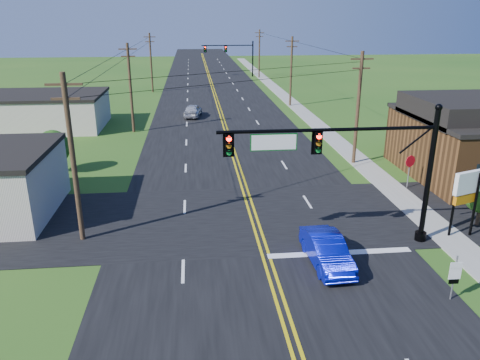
{
  "coord_description": "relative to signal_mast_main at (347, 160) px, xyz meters",
  "views": [
    {
      "loc": [
        -3.28,
        -13.78,
        11.61
      ],
      "look_at": [
        -0.85,
        10.0,
        3.14
      ],
      "focal_mm": 35.0,
      "sensor_mm": 36.0,
      "label": 1
    }
  ],
  "objects": [
    {
      "name": "stop_sign",
      "position": [
        7.31,
        7.88,
        -2.99
      ],
      "size": [
        0.83,
        0.34,
        2.44
      ],
      "rotation": [
        0.0,
        0.0,
        0.35
      ],
      "color": "slate",
      "rests_on": "ground"
    },
    {
      "name": "signal_mast_main",
      "position": [
        0.0,
        0.0,
        0.0
      ],
      "size": [
        11.3,
        0.6,
        7.48
      ],
      "color": "black",
      "rests_on": "ground"
    },
    {
      "name": "road_cross",
      "position": [
        -4.34,
        4.0,
        -4.73
      ],
      "size": [
        70.0,
        10.0,
        0.04
      ],
      "primitive_type": "cube",
      "color": "black",
      "rests_on": "ground"
    },
    {
      "name": "sidewalk",
      "position": [
        6.16,
        32.0,
        -4.71
      ],
      "size": [
        2.0,
        160.0,
        0.08
      ],
      "primitive_type": "cube",
      "color": "gray",
      "rests_on": "ground"
    },
    {
      "name": "utility_pole_left_b",
      "position": [
        -13.84,
        27.0,
        -0.03
      ],
      "size": [
        1.8,
        0.28,
        9.0
      ],
      "color": "#362618",
      "rests_on": "ground"
    },
    {
      "name": "utility_pole_right_a",
      "position": [
        5.46,
        14.0,
        -0.03
      ],
      "size": [
        1.8,
        0.28,
        9.0
      ],
      "color": "#362618",
      "rests_on": "ground"
    },
    {
      "name": "road_main",
      "position": [
        -4.34,
        42.0,
        -4.73
      ],
      "size": [
        16.0,
        220.0,
        0.04
      ],
      "primitive_type": "cube",
      "color": "black",
      "rests_on": "ground"
    },
    {
      "name": "ground",
      "position": [
        -4.34,
        -8.0,
        -4.75
      ],
      "size": [
        260.0,
        260.0,
        0.0
      ],
      "primitive_type": "plane",
      "color": "#244F16",
      "rests_on": "ground"
    },
    {
      "name": "route_sign",
      "position": [
        3.16,
        -5.53,
        -3.51
      ],
      "size": [
        0.53,
        0.08,
        2.14
      ],
      "rotation": [
        0.0,
        0.0,
        -0.02
      ],
      "color": "slate",
      "rests_on": "ground"
    },
    {
      "name": "signal_mast_far",
      "position": [
        0.1,
        72.0,
        -0.2
      ],
      "size": [
        10.98,
        0.6,
        7.48
      ],
      "color": "black",
      "rests_on": "ground"
    },
    {
      "name": "blue_car",
      "position": [
        -1.36,
        -2.03,
        -4.01
      ],
      "size": [
        1.79,
        4.58,
        1.48
      ],
      "primitive_type": "imported",
      "rotation": [
        0.0,
        0.0,
        0.05
      ],
      "color": "#0710A8",
      "rests_on": "ground"
    },
    {
      "name": "pylon_sign",
      "position": [
        6.89,
        0.3,
        -1.99
      ],
      "size": [
        1.82,
        0.86,
        3.78
      ],
      "rotation": [
        0.0,
        0.0,
        0.34
      ],
      "color": "black",
      "rests_on": "ground"
    },
    {
      "name": "distant_car",
      "position": [
        -7.6,
        34.01,
        -3.99
      ],
      "size": [
        2.49,
        4.68,
        1.51
      ],
      "primitive_type": "imported",
      "rotation": [
        0.0,
        0.0,
        2.98
      ],
      "color": "silver",
      "rests_on": "ground"
    },
    {
      "name": "tree_right_back",
      "position": [
        11.66,
        18.0,
        -2.15
      ],
      "size": [
        3.0,
        3.0,
        4.1
      ],
      "color": "#362618",
      "rests_on": "ground"
    },
    {
      "name": "utility_pole_right_c",
      "position": [
        5.46,
        70.0,
        -0.03
      ],
      "size": [
        1.8,
        0.28,
        9.0
      ],
      "color": "#362618",
      "rests_on": "ground"
    },
    {
      "name": "tree_left",
      "position": [
        -18.34,
        14.0,
        -2.59
      ],
      "size": [
        2.4,
        2.4,
        3.37
      ],
      "color": "#362618",
      "rests_on": "ground"
    },
    {
      "name": "cream_bldg_far",
      "position": [
        -23.34,
        30.0,
        -2.89
      ],
      "size": [
        12.2,
        9.2,
        3.7
      ],
      "color": "silver",
      "rests_on": "ground"
    },
    {
      "name": "utility_pole_right_b",
      "position": [
        5.46,
        40.0,
        -0.03
      ],
      "size": [
        1.8,
        0.28,
        9.0
      ],
      "color": "#362618",
      "rests_on": "ground"
    },
    {
      "name": "utility_pole_left_c",
      "position": [
        -13.84,
        54.0,
        -0.03
      ],
      "size": [
        1.8,
        0.28,
        9.0
      ],
      "color": "#362618",
      "rests_on": "ground"
    },
    {
      "name": "utility_pole_left_a",
      "position": [
        -13.84,
        2.0,
        -0.03
      ],
      "size": [
        1.8,
        0.28,
        9.0
      ],
      "color": "#362618",
      "rests_on": "ground"
    }
  ]
}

